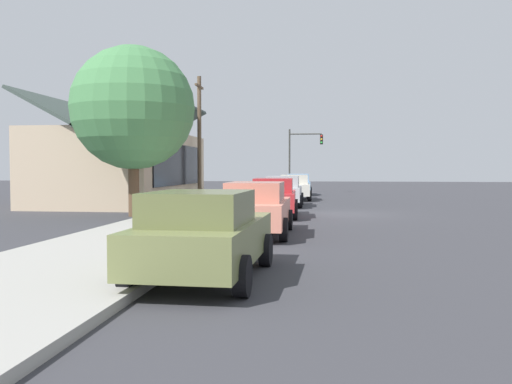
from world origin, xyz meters
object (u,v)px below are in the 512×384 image
Objects in this scene: car_coral at (257,208)px; car_skyblue at (298,184)px; car_olive at (204,234)px; car_silver at (283,191)px; fire_hydrant_red at (251,199)px; traffic_light_main at (302,150)px; car_ivory at (294,187)px; car_cherry at (274,197)px; shade_tree at (133,108)px; utility_pole_wooden at (199,136)px.

car_coral is 1.04× the size of car_skyblue.
car_olive is 0.95× the size of car_silver.
car_skyblue reaches higher than fire_hydrant_red.
car_ivory is at bearing 179.52° from traffic_light_main.
car_cherry is 0.64× the size of shade_tree.
car_olive is 0.59× the size of utility_pole_wooden.
car_cherry is at bearing 1.09° from car_olive.
car_skyblue is 0.63× the size of shade_tree.
car_silver is 6.54× the size of fire_hydrant_red.
traffic_light_main is (10.26, -0.09, 2.67)m from car_ivory.
fire_hydrant_red is (-6.15, -4.00, -3.43)m from utility_pole_wooden.
car_skyblue is at bearing 177.72° from traffic_light_main.
traffic_light_main reaches higher than car_cherry.
car_silver is (6.29, 0.11, 0.00)m from car_cherry.
car_olive is at bearing -154.69° from shade_tree.
shade_tree is 1.35× the size of traffic_light_main.
car_ivory and car_skyblue have the same top height.
car_silver is at bearing -124.51° from utility_pole_wooden.
utility_pole_wooden reaches higher than traffic_light_main.
car_silver reaches higher than fire_hydrant_red.
car_silver is (12.42, 0.19, 0.00)m from car_coral.
utility_pole_wooden is at bearing 18.01° from car_coral.
car_silver is at bearing -40.10° from shade_tree.
car_silver is (18.84, 0.06, 0.00)m from car_olive.
car_skyblue is at bearing -5.81° from fire_hydrant_red.
traffic_light_main reaches higher than car_skyblue.
shade_tree is at bearing 138.59° from car_silver.
car_coral and car_skyblue have the same top height.
car_cherry is at bearing -151.31° from utility_pole_wooden.
traffic_light_main is at bearing -14.68° from shade_tree.
car_coral is at bearing -161.05° from utility_pole_wooden.
traffic_light_main reaches higher than fire_hydrant_red.
car_ivory is at bearing 177.74° from car_skyblue.
utility_pole_wooden reaches higher than car_cherry.
car_cherry is 0.96× the size of car_silver.
car_olive is 24.72m from car_ivory.
shade_tree reaches higher than car_coral.
car_cherry is 22.59m from traffic_light_main.
utility_pole_wooden reaches higher than shade_tree.
traffic_light_main reaches higher than car_ivory.
traffic_light_main is at bearing -2.46° from car_silver.
traffic_light_main is (3.80, -0.15, 2.68)m from car_skyblue.
car_silver is at bearing 178.84° from traffic_light_main.
car_coral and car_silver have the same top height.
shade_tree is 7.25m from fire_hydrant_red.
car_skyblue is 4.65m from traffic_light_main.
utility_pole_wooden is (-12.48, 5.66, 0.44)m from traffic_light_main.
car_olive and car_ivory have the same top height.
shade_tree is (-12.61, 5.91, 3.64)m from car_ivory.
car_coral is 8.95m from shade_tree.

